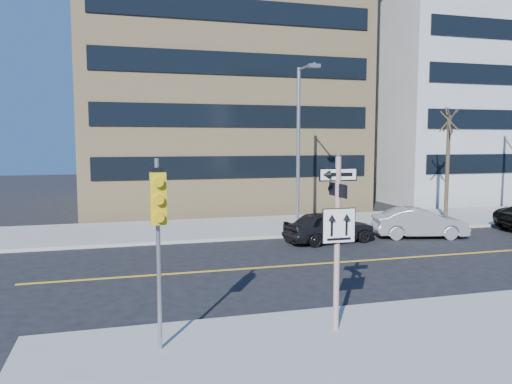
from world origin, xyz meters
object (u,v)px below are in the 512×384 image
object	(u,v)px
traffic_signal	(158,214)
sign_pole	(337,232)
parked_car_b	(419,223)
street_tree_west	(449,123)
parked_car_a	(329,227)
streetlight_a	(300,136)

from	to	relation	value
traffic_signal	sign_pole	bearing A→B (deg)	2.11
parked_car_b	street_tree_west	xyz separation A→B (m)	(4.23, 3.84, 4.82)
traffic_signal	parked_car_a	size ratio (longest dim) A/B	0.96
street_tree_west	parked_car_b	bearing A→B (deg)	-137.76
sign_pole	traffic_signal	xyz separation A→B (m)	(-4.00, -0.15, 0.59)
sign_pole	traffic_signal	distance (m)	4.05
streetlight_a	street_tree_west	distance (m)	9.05
streetlight_a	traffic_signal	bearing A→B (deg)	-120.80
sign_pole	street_tree_west	size ratio (longest dim) A/B	0.64
parked_car_b	street_tree_west	size ratio (longest dim) A/B	0.67
parked_car_a	street_tree_west	distance (m)	10.68
traffic_signal	streetlight_a	size ratio (longest dim) A/B	0.50
parked_car_a	parked_car_b	xyz separation A→B (m)	(4.53, -0.09, -0.01)
sign_pole	parked_car_a	size ratio (longest dim) A/B	0.97
parked_car_a	street_tree_west	size ratio (longest dim) A/B	0.66
street_tree_west	streetlight_a	bearing A→B (deg)	-176.55
traffic_signal	streetlight_a	world-z (taller)	streetlight_a
sign_pole	street_tree_west	xyz separation A→B (m)	(13.00, 13.81, 3.09)
parked_car_a	parked_car_b	world-z (taller)	parked_car_a
traffic_signal	parked_car_a	bearing A→B (deg)	51.10
traffic_signal	parked_car_a	xyz separation A→B (m)	(8.24, 10.21, -2.32)
traffic_signal	parked_car_b	bearing A→B (deg)	38.40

